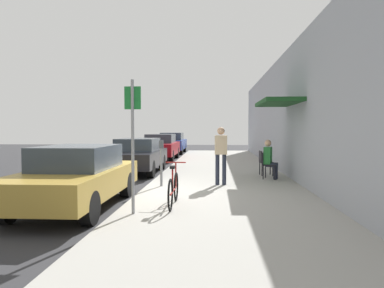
{
  "coord_description": "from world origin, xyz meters",
  "views": [
    {
      "loc": [
        1.98,
        -9.06,
        1.78
      ],
      "look_at": [
        0.96,
        6.96,
        1.09
      ],
      "focal_mm": 33.46,
      "sensor_mm": 36.0,
      "label": 1
    }
  ],
  "objects_px": {
    "parked_car_3": "(172,143)",
    "street_sign": "(133,136)",
    "parked_car_0": "(77,176)",
    "parked_car_1": "(138,155)",
    "parked_car_2": "(160,147)",
    "parking_meter": "(161,160)",
    "seated_patron_0": "(270,158)",
    "cafe_chair_0": "(268,164)",
    "bicycle_0": "(173,189)",
    "cafe_chair_1": "(264,161)",
    "pedestrian_standing": "(221,151)"
  },
  "relations": [
    {
      "from": "parked_car_3",
      "to": "cafe_chair_0",
      "type": "xyz_separation_m",
      "value": [
        4.83,
        -13.72,
        -0.13
      ]
    },
    {
      "from": "cafe_chair_0",
      "to": "bicycle_0",
      "type": "bearing_deg",
      "value": -121.41
    },
    {
      "from": "parked_car_0",
      "to": "street_sign",
      "type": "relative_size",
      "value": 1.69
    },
    {
      "from": "parked_car_3",
      "to": "cafe_chair_1",
      "type": "distance_m",
      "value": 13.73
    },
    {
      "from": "seated_patron_0",
      "to": "parking_meter",
      "type": "bearing_deg",
      "value": -153.0
    },
    {
      "from": "cafe_chair_1",
      "to": "pedestrian_standing",
      "type": "bearing_deg",
      "value": -124.88
    },
    {
      "from": "parked_car_0",
      "to": "seated_patron_0",
      "type": "relative_size",
      "value": 3.41
    },
    {
      "from": "parked_car_0",
      "to": "bicycle_0",
      "type": "distance_m",
      "value": 2.22
    },
    {
      "from": "parking_meter",
      "to": "seated_patron_0",
      "type": "relative_size",
      "value": 1.02
    },
    {
      "from": "street_sign",
      "to": "cafe_chair_1",
      "type": "height_order",
      "value": "street_sign"
    },
    {
      "from": "parked_car_3",
      "to": "pedestrian_standing",
      "type": "height_order",
      "value": "pedestrian_standing"
    },
    {
      "from": "cafe_chair_1",
      "to": "pedestrian_standing",
      "type": "distance_m",
      "value": 2.78
    },
    {
      "from": "street_sign",
      "to": "seated_patron_0",
      "type": "distance_m",
      "value": 6.14
    },
    {
      "from": "parked_car_3",
      "to": "street_sign",
      "type": "relative_size",
      "value": 1.69
    },
    {
      "from": "parked_car_0",
      "to": "seated_patron_0",
      "type": "xyz_separation_m",
      "value": [
        4.89,
        4.1,
        0.1
      ]
    },
    {
      "from": "bicycle_0",
      "to": "parked_car_0",
      "type": "bearing_deg",
      "value": 175.16
    },
    {
      "from": "parked_car_3",
      "to": "seated_patron_0",
      "type": "bearing_deg",
      "value": -70.42
    },
    {
      "from": "parked_car_0",
      "to": "bicycle_0",
      "type": "relative_size",
      "value": 2.57
    },
    {
      "from": "parked_car_1",
      "to": "bicycle_0",
      "type": "height_order",
      "value": "parked_car_1"
    },
    {
      "from": "parking_meter",
      "to": "cafe_chair_0",
      "type": "height_order",
      "value": "parking_meter"
    },
    {
      "from": "parked_car_3",
      "to": "parking_meter",
      "type": "distance_m",
      "value": 15.52
    },
    {
      "from": "seated_patron_0",
      "to": "parked_car_0",
      "type": "bearing_deg",
      "value": -140.0
    },
    {
      "from": "bicycle_0",
      "to": "seated_patron_0",
      "type": "distance_m",
      "value": 5.07
    },
    {
      "from": "parking_meter",
      "to": "street_sign",
      "type": "height_order",
      "value": "street_sign"
    },
    {
      "from": "seated_patron_0",
      "to": "cafe_chair_1",
      "type": "height_order",
      "value": "seated_patron_0"
    },
    {
      "from": "street_sign",
      "to": "cafe_chair_1",
      "type": "bearing_deg",
      "value": 60.74
    },
    {
      "from": "cafe_chair_1",
      "to": "cafe_chair_0",
      "type": "bearing_deg",
      "value": -89.72
    },
    {
      "from": "parked_car_0",
      "to": "street_sign",
      "type": "xyz_separation_m",
      "value": [
        1.5,
        -0.95,
        0.92
      ]
    },
    {
      "from": "parked_car_0",
      "to": "parking_meter",
      "type": "relative_size",
      "value": 3.33
    },
    {
      "from": "bicycle_0",
      "to": "seated_patron_0",
      "type": "height_order",
      "value": "seated_patron_0"
    },
    {
      "from": "seated_patron_0",
      "to": "parked_car_1",
      "type": "bearing_deg",
      "value": 155.49
    },
    {
      "from": "parked_car_3",
      "to": "parked_car_1",
      "type": "bearing_deg",
      "value": -90.0
    },
    {
      "from": "parked_car_3",
      "to": "parked_car_2",
      "type": "bearing_deg",
      "value": -90.0
    },
    {
      "from": "street_sign",
      "to": "pedestrian_standing",
      "type": "bearing_deg",
      "value": 64.49
    },
    {
      "from": "parked_car_3",
      "to": "bicycle_0",
      "type": "height_order",
      "value": "parked_car_3"
    },
    {
      "from": "bicycle_0",
      "to": "cafe_chair_0",
      "type": "bearing_deg",
      "value": 58.59
    },
    {
      "from": "street_sign",
      "to": "parked_car_0",
      "type": "bearing_deg",
      "value": 147.75
    },
    {
      "from": "parked_car_3",
      "to": "cafe_chair_1",
      "type": "xyz_separation_m",
      "value": [
        4.83,
        -12.85,
        -0.13
      ]
    },
    {
      "from": "parking_meter",
      "to": "street_sign",
      "type": "bearing_deg",
      "value": -90.86
    },
    {
      "from": "cafe_chair_0",
      "to": "seated_patron_0",
      "type": "bearing_deg",
      "value": -19.46
    },
    {
      "from": "parked_car_2",
      "to": "parking_meter",
      "type": "height_order",
      "value": "parked_car_2"
    },
    {
      "from": "parked_car_2",
      "to": "cafe_chair_0",
      "type": "height_order",
      "value": "parked_car_2"
    },
    {
      "from": "parked_car_3",
      "to": "street_sign",
      "type": "xyz_separation_m",
      "value": [
        1.5,
        -18.79,
        0.88
      ]
    },
    {
      "from": "street_sign",
      "to": "parked_car_3",
      "type": "bearing_deg",
      "value": 94.56
    },
    {
      "from": "parked_car_2",
      "to": "seated_patron_0",
      "type": "xyz_separation_m",
      "value": [
        4.89,
        -8.26,
        0.06
      ]
    },
    {
      "from": "bicycle_0",
      "to": "seated_patron_0",
      "type": "bearing_deg",
      "value": 57.92
    },
    {
      "from": "cafe_chair_0",
      "to": "pedestrian_standing",
      "type": "xyz_separation_m",
      "value": [
        -1.57,
        -1.37,
        0.5
      ]
    },
    {
      "from": "parked_car_0",
      "to": "street_sign",
      "type": "height_order",
      "value": "street_sign"
    },
    {
      "from": "bicycle_0",
      "to": "parked_car_2",
      "type": "bearing_deg",
      "value": 99.95
    },
    {
      "from": "seated_patron_0",
      "to": "pedestrian_standing",
      "type": "bearing_deg",
      "value": -140.25
    }
  ]
}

